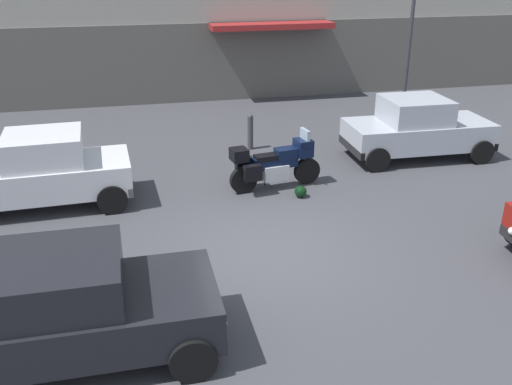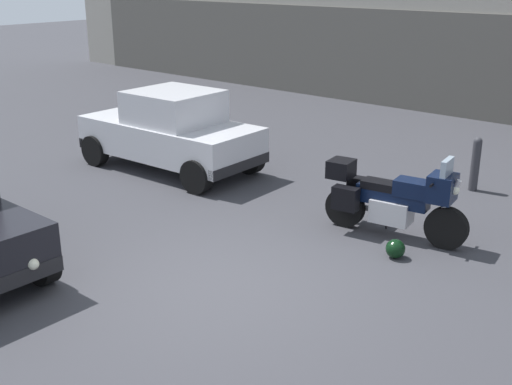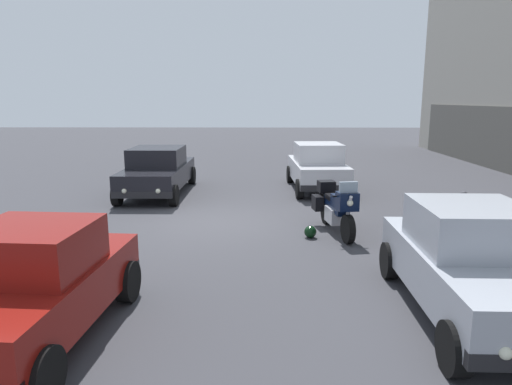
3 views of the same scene
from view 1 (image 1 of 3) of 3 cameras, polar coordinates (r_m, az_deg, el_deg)
name	(u,v)px [view 1 (image 1 of 3)]	position (r m, az deg, el deg)	size (l,w,h in m)	color
ground_plane	(268,251)	(10.73, 1.18, -5.88)	(80.00, 80.00, 0.00)	#38383D
motorcycle	(274,164)	(13.26, 1.83, 2.91)	(2.26, 0.91, 1.36)	black
helmet	(301,191)	(12.98, 4.48, 0.10)	(0.28, 0.28, 0.28)	black
car_hatchback_near	(417,129)	(15.84, 15.79, 6.16)	(3.91, 1.86, 1.64)	#9EA3AD
car_sedan_far	(50,310)	(8.22, -19.90, -10.98)	(4.58, 1.90, 1.56)	black
car_wagon_end	(41,171)	(13.10, -20.68, 2.00)	(3.93, 1.93, 1.64)	silver
streetlamp_curbside	(412,41)	(18.73, 15.34, 14.40)	(0.28, 0.94, 4.21)	#2D2D33
bollard_curbside	(250,131)	(16.01, -0.57, 6.21)	(0.16, 0.16, 1.02)	#333338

